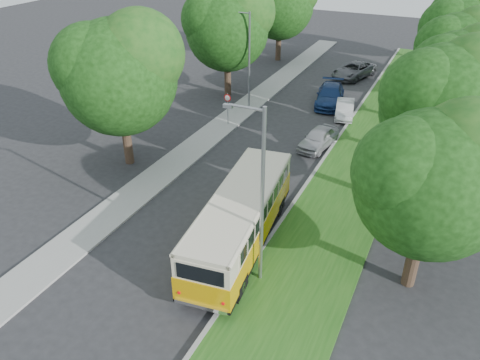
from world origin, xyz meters
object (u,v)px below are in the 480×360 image
at_px(vintage_bus, 241,221).
at_px(car_blue, 330,95).
at_px(car_silver, 318,138).
at_px(car_white, 345,109).
at_px(lamppost_near, 260,194).
at_px(car_grey, 354,70).
at_px(lamppost_far, 248,57).

relative_size(vintage_bus, car_blue, 1.85).
xyz_separation_m(car_silver, car_white, (0.24, 6.15, -0.05)).
xyz_separation_m(lamppost_near, vintage_bus, (-1.68, 1.80, -2.92)).
bearing_deg(car_grey, lamppost_far, -99.49).
bearing_deg(lamppost_far, car_silver, -32.73).
height_order(car_silver, car_white, car_silver).
height_order(vintage_bus, car_grey, vintage_bus).
bearing_deg(car_silver, car_blue, 109.58).
relative_size(car_silver, car_white, 1.04).
bearing_deg(vintage_bus, car_blue, 87.26).
xyz_separation_m(lamppost_near, car_grey, (-2.93, 29.87, -3.65)).
relative_size(lamppost_near, vintage_bus, 0.82).
xyz_separation_m(lamppost_near, car_blue, (-3.05, 21.98, -3.60)).
relative_size(lamppost_near, lamppost_far, 1.07).
distance_m(car_blue, car_grey, 7.90).
relative_size(lamppost_near, car_white, 2.11).
bearing_deg(lamppost_near, car_grey, 95.60).
bearing_deg(car_silver, car_grey, 104.03).
relative_size(lamppost_far, car_grey, 1.44).
distance_m(lamppost_far, car_blue, 7.59).
xyz_separation_m(lamppost_far, car_grey, (5.97, 11.37, -3.39)).
height_order(car_white, car_grey, car_grey).
bearing_deg(lamppost_near, vintage_bus, 133.12).
bearing_deg(car_grey, lamppost_near, -66.17).
relative_size(lamppost_near, car_silver, 2.02).
xyz_separation_m(lamppost_near, lamppost_far, (-8.91, 18.50, -0.25)).
distance_m(lamppost_near, car_silver, 14.32).
height_order(lamppost_far, car_white, lamppost_far).
xyz_separation_m(car_white, car_blue, (-1.77, 2.07, 0.14)).
bearing_deg(lamppost_near, car_blue, 97.91).
distance_m(car_silver, car_white, 6.16).
height_order(lamppost_far, car_blue, lamppost_far).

